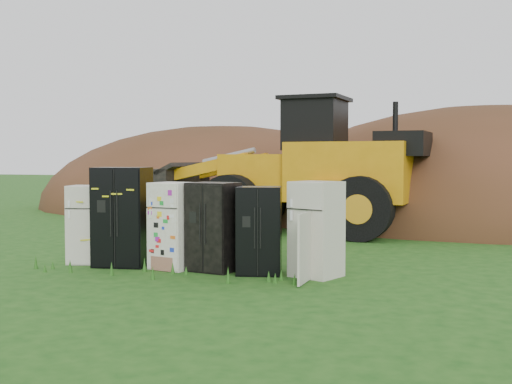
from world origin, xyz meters
TOP-DOWN VIEW (x-y plane):
  - ground at (0.00, 0.00)m, footprint 120.00×120.00m
  - fridge_leftmost at (-2.47, 0.03)m, footprint 0.85×0.83m
  - fridge_black_side at (-1.62, -0.04)m, footprint 1.15×0.97m
  - fridge_sticker at (-0.50, -0.02)m, footprint 0.88×0.83m
  - fridge_dark_mid at (0.33, -0.00)m, footprint 0.97×0.84m
  - fridge_black_right at (1.26, -0.04)m, footprint 0.95×0.85m
  - fridge_open_door at (2.32, 0.04)m, footprint 0.99×0.96m
  - wheel_loader at (-0.26, 6.77)m, footprint 8.26×3.81m
  - dirt_mound_right at (5.49, 11.65)m, footprint 16.27×11.93m
  - dirt_mound_left at (-5.29, 14.44)m, footprint 16.31×12.24m

SIDE VIEW (x-z plane):
  - ground at x=0.00m, z-range 0.00..0.00m
  - dirt_mound_right at x=5.49m, z-range -3.92..3.92m
  - dirt_mound_left at x=-5.29m, z-range -3.55..3.55m
  - fridge_leftmost at x=-2.47m, z-range 0.00..1.59m
  - fridge_black_right at x=1.26m, z-range 0.00..1.63m
  - fridge_sticker at x=-0.50m, z-range 0.00..1.68m
  - fridge_dark_mid at x=0.33m, z-range 0.00..1.69m
  - fridge_open_door at x=2.32m, z-range 0.00..1.73m
  - fridge_black_side at x=-1.62m, z-range 0.00..1.97m
  - wheel_loader at x=-0.26m, z-range 0.00..3.90m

